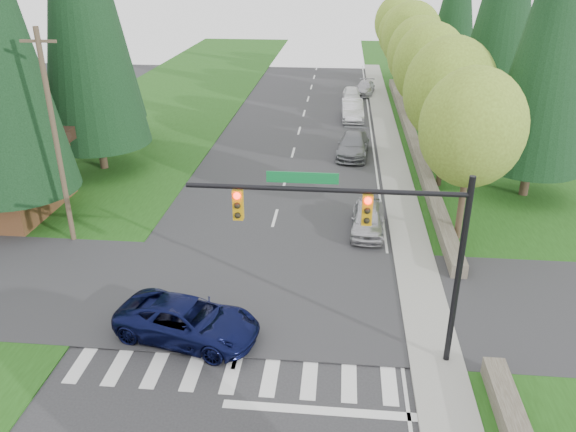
# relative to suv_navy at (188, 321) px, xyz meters

# --- Properties ---
(grass_east) EXTENTS (14.00, 110.00, 0.06)m
(grass_east) POSITION_rel_suv_navy_xyz_m (14.90, 15.00, -0.70)
(grass_east) COLOR #1C4512
(grass_east) RESTS_ON ground
(grass_west) EXTENTS (14.00, 110.00, 0.06)m
(grass_west) POSITION_rel_suv_navy_xyz_m (-11.10, 15.00, -0.70)
(grass_west) COLOR #1C4512
(grass_west) RESTS_ON ground
(cross_street) EXTENTS (120.00, 8.00, 0.10)m
(cross_street) POSITION_rel_suv_navy_xyz_m (1.90, 3.00, -0.73)
(cross_street) COLOR #28282B
(cross_street) RESTS_ON ground
(sidewalk_east) EXTENTS (1.80, 80.00, 0.13)m
(sidewalk_east) POSITION_rel_suv_navy_xyz_m (8.80, 17.00, -0.66)
(sidewalk_east) COLOR gray
(sidewalk_east) RESTS_ON ground
(curb_east) EXTENTS (0.20, 80.00, 0.13)m
(curb_east) POSITION_rel_suv_navy_xyz_m (7.95, 17.00, -0.66)
(curb_east) COLOR gray
(curb_east) RESTS_ON ground
(stone_wall_north) EXTENTS (0.70, 40.00, 0.70)m
(stone_wall_north) POSITION_rel_suv_navy_xyz_m (10.50, 25.00, -0.38)
(stone_wall_north) COLOR #4C4438
(stone_wall_north) RESTS_ON ground
(traffic_signal) EXTENTS (8.70, 0.37, 6.80)m
(traffic_signal) POSITION_rel_suv_navy_xyz_m (6.27, -0.50, 4.26)
(traffic_signal) COLOR black
(traffic_signal) RESTS_ON ground
(utility_pole) EXTENTS (1.60, 0.24, 10.00)m
(utility_pole) POSITION_rel_suv_navy_xyz_m (-7.60, 7.00, 4.42)
(utility_pole) COLOR #473828
(utility_pole) RESTS_ON ground
(decid_tree_0) EXTENTS (4.80, 4.80, 8.37)m
(decid_tree_0) POSITION_rel_suv_navy_xyz_m (11.10, 9.00, 4.87)
(decid_tree_0) COLOR #38281C
(decid_tree_0) RESTS_ON ground
(decid_tree_1) EXTENTS (5.20, 5.20, 8.80)m
(decid_tree_1) POSITION_rel_suv_navy_xyz_m (11.20, 16.00, 5.07)
(decid_tree_1) COLOR #38281C
(decid_tree_1) RESTS_ON ground
(decid_tree_2) EXTENTS (5.00, 5.00, 8.82)m
(decid_tree_2) POSITION_rel_suv_navy_xyz_m (11.00, 23.00, 5.20)
(decid_tree_2) COLOR #38281C
(decid_tree_2) RESTS_ON ground
(decid_tree_3) EXTENTS (5.00, 5.00, 8.55)m
(decid_tree_3) POSITION_rel_suv_navy_xyz_m (11.10, 30.00, 4.94)
(decid_tree_3) COLOR #38281C
(decid_tree_3) RESTS_ON ground
(decid_tree_4) EXTENTS (5.40, 5.40, 9.18)m
(decid_tree_4) POSITION_rel_suv_navy_xyz_m (11.20, 37.00, 5.33)
(decid_tree_4) COLOR #38281C
(decid_tree_4) RESTS_ON ground
(decid_tree_5) EXTENTS (4.80, 4.80, 8.30)m
(decid_tree_5) POSITION_rel_suv_navy_xyz_m (11.00, 44.00, 4.81)
(decid_tree_5) COLOR #38281C
(decid_tree_5) RESTS_ON ground
(decid_tree_6) EXTENTS (5.20, 5.20, 8.86)m
(decid_tree_6) POSITION_rel_suv_navy_xyz_m (11.10, 51.00, 5.14)
(decid_tree_6) COLOR #38281C
(decid_tree_6) RESTS_ON ground
(conifer_e_a) EXTENTS (5.44, 5.44, 17.80)m
(conifer_e_a) POSITION_rel_suv_navy_xyz_m (15.90, 15.00, 9.06)
(conifer_e_a) COLOR #38281C
(conifer_e_a) RESTS_ON ground
(suv_navy) EXTENTS (5.65, 3.57, 1.45)m
(suv_navy) POSITION_rel_suv_navy_xyz_m (0.00, 0.00, 0.00)
(suv_navy) COLOR #0A0E35
(suv_navy) RESTS_ON ground
(parked_car_a) EXTENTS (1.89, 4.19, 1.40)m
(parked_car_a) POSITION_rel_suv_navy_xyz_m (6.73, 9.35, -0.03)
(parked_car_a) COLOR #ACACB0
(parked_car_a) RESTS_ON ground
(parked_car_b) EXTENTS (2.50, 5.21, 1.46)m
(parked_car_b) POSITION_rel_suv_navy_xyz_m (6.10, 21.34, 0.00)
(parked_car_b) COLOR slate
(parked_car_b) RESTS_ON ground
(parked_car_c) EXTENTS (1.94, 5.05, 1.64)m
(parked_car_c) POSITION_rel_suv_navy_xyz_m (6.10, 30.71, 0.09)
(parked_car_c) COLOR #BBBABF
(parked_car_c) RESTS_ON ground
(parked_car_d) EXTENTS (1.75, 4.11, 1.38)m
(parked_car_d) POSITION_rel_suv_navy_xyz_m (6.10, 37.26, -0.03)
(parked_car_d) COLOR white
(parked_car_d) RESTS_ON ground
(parked_car_e) EXTENTS (2.34, 4.53, 1.26)m
(parked_car_e) POSITION_rel_suv_navy_xyz_m (7.44, 40.56, -0.10)
(parked_car_e) COLOR #A3A3A7
(parked_car_e) RESTS_ON ground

